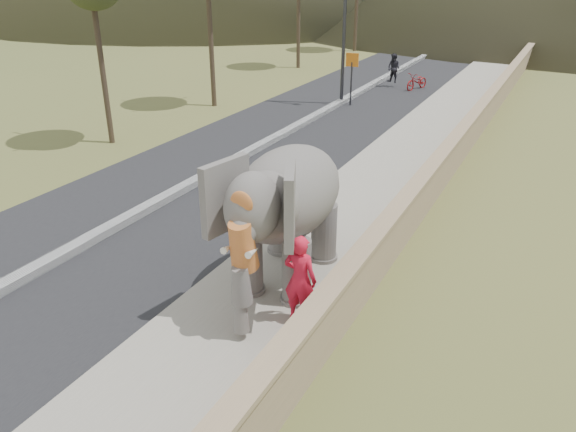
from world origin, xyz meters
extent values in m
plane|color=olive|center=(0.00, 0.00, 0.00)|extent=(160.00, 160.00, 0.00)
cube|color=black|center=(-5.00, 10.00, 0.01)|extent=(7.00, 120.00, 0.03)
cube|color=black|center=(-5.00, 10.00, 0.11)|extent=(0.35, 120.00, 0.22)
cube|color=#9E9687|center=(0.00, 10.00, 0.07)|extent=(3.00, 120.00, 0.15)
cube|color=tan|center=(1.65, 10.00, 0.55)|extent=(0.30, 120.00, 1.10)
cylinder|color=#313136|center=(-5.00, 16.64, 4.00)|extent=(0.16, 0.16, 8.00)
cylinder|color=#2D2D33|center=(-4.50, 16.51, 1.00)|extent=(0.08, 0.08, 2.00)
cube|color=#CF6913|center=(-4.50, 16.51, 2.10)|extent=(0.60, 0.05, 0.60)
imported|color=red|center=(0.95, -0.17, 1.02)|extent=(0.63, 0.41, 1.73)
imported|color=maroon|center=(-2.68, 21.43, 0.44)|extent=(1.10, 1.77, 0.88)
imported|color=black|center=(-3.99, 21.43, 1.01)|extent=(0.88, 0.78, 1.51)
camera|label=1|loc=(4.68, -8.00, 6.23)|focal=35.00mm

